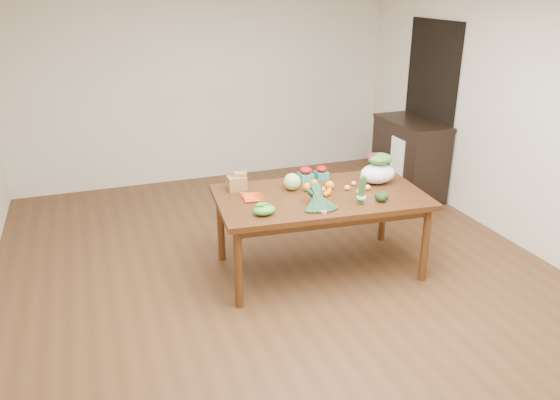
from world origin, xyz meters
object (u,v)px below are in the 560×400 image
object	(u,v)px
cabbage	(292,182)
salad_bag	(378,170)
dining_table	(319,233)
paper_bag	(237,182)
asparagus_bundle	(362,190)
kale_bunch	(320,200)
mandarin_cluster	(323,191)
cabinet	(409,158)

from	to	relation	value
cabbage	salad_bag	bearing A→B (deg)	-7.14
dining_table	paper_bag	bearing A→B (deg)	156.17
dining_table	asparagus_bundle	world-z (taller)	asparagus_bundle
dining_table	kale_bunch	size ratio (longest dim) A/B	4.59
mandarin_cluster	salad_bag	bearing A→B (deg)	10.64
cabbage	kale_bunch	world-z (taller)	kale_bunch
paper_bag	salad_bag	xyz separation A→B (m)	(1.29, -0.27, 0.05)
cabinet	mandarin_cluster	size ratio (longest dim) A/B	5.67
paper_bag	mandarin_cluster	distance (m)	0.78
paper_bag	cabbage	size ratio (longest dim) A/B	1.42
cabinet	cabbage	bearing A→B (deg)	-148.81
kale_bunch	mandarin_cluster	bearing A→B (deg)	65.85
paper_bag	cabinet	bearing A→B (deg)	23.05
cabinet	paper_bag	world-z (taller)	cabinet
asparagus_bundle	kale_bunch	bearing A→B (deg)	-179.46
cabbage	kale_bunch	bearing A→B (deg)	-83.16
cabbage	salad_bag	xyz separation A→B (m)	(0.82, -0.10, 0.05)
dining_table	cabbage	xyz separation A→B (m)	(-0.20, 0.20, 0.45)
mandarin_cluster	kale_bunch	world-z (taller)	kale_bunch
dining_table	cabinet	bearing A→B (deg)	42.56
kale_bunch	salad_bag	size ratio (longest dim) A/B	1.19
mandarin_cluster	kale_bunch	bearing A→B (deg)	-118.91
cabinet	cabbage	xyz separation A→B (m)	(-2.04, -1.23, 0.36)
kale_bunch	cabinet	bearing A→B (deg)	45.86
paper_bag	cabbage	world-z (taller)	paper_bag
dining_table	kale_bunch	bearing A→B (deg)	-109.85
asparagus_bundle	cabbage	bearing A→B (deg)	134.06
dining_table	salad_bag	xyz separation A→B (m)	(0.62, 0.09, 0.50)
paper_bag	asparagus_bundle	distance (m)	1.13
cabinet	salad_bag	xyz separation A→B (m)	(-1.22, -1.34, 0.41)
cabbage	mandarin_cluster	size ratio (longest dim) A/B	0.86
asparagus_bundle	salad_bag	distance (m)	0.57
mandarin_cluster	dining_table	bearing A→B (deg)	131.05
mandarin_cluster	asparagus_bundle	bearing A→B (deg)	-54.96
paper_bag	salad_bag	size ratio (longest dim) A/B	0.65
cabinet	asparagus_bundle	size ratio (longest dim) A/B	4.08
mandarin_cluster	salad_bag	distance (m)	0.62
dining_table	cabbage	size ratio (longest dim) A/B	11.90
paper_bag	dining_table	bearing A→B (deg)	-28.58
cabinet	salad_bag	size ratio (longest dim) A/B	3.04
salad_bag	mandarin_cluster	bearing A→B (deg)	-169.36
paper_bag	mandarin_cluster	world-z (taller)	paper_bag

